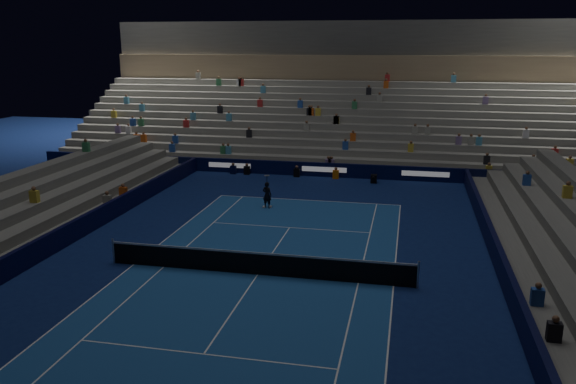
% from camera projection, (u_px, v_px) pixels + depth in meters
% --- Properties ---
extents(ground, '(90.00, 90.00, 0.00)m').
position_uv_depth(ground, '(258.00, 275.00, 23.66)').
color(ground, '#0D1B50').
rests_on(ground, ground).
extents(court_surface, '(10.97, 23.77, 0.01)m').
position_uv_depth(court_surface, '(258.00, 275.00, 23.66)').
color(court_surface, navy).
rests_on(court_surface, ground).
extents(sponsor_barrier_far, '(44.00, 0.25, 1.00)m').
position_uv_depth(sponsor_barrier_far, '(324.00, 170.00, 41.06)').
color(sponsor_barrier_far, black).
rests_on(sponsor_barrier_far, ground).
extents(sponsor_barrier_east, '(0.25, 37.00, 1.00)m').
position_uv_depth(sponsor_barrier_east, '(508.00, 283.00, 21.59)').
color(sponsor_barrier_east, black).
rests_on(sponsor_barrier_east, ground).
extents(sponsor_barrier_west, '(0.25, 37.00, 1.00)m').
position_uv_depth(sponsor_barrier_west, '(45.00, 247.00, 25.48)').
color(sponsor_barrier_west, black).
rests_on(sponsor_barrier_west, ground).
extents(grandstand_main, '(44.00, 15.20, 11.20)m').
position_uv_depth(grandstand_main, '(341.00, 114.00, 49.26)').
color(grandstand_main, slate).
rests_on(grandstand_main, ground).
extents(tennis_net, '(12.90, 0.10, 1.10)m').
position_uv_depth(tennis_net, '(258.00, 263.00, 23.53)').
color(tennis_net, '#B2B2B7').
rests_on(tennis_net, ground).
extents(tennis_player, '(0.63, 0.49, 1.53)m').
position_uv_depth(tennis_player, '(267.00, 195.00, 33.16)').
color(tennis_player, black).
rests_on(tennis_player, ground).
extents(broadcast_camera, '(0.44, 0.87, 0.56)m').
position_uv_depth(broadcast_camera, '(374.00, 179.00, 39.26)').
color(broadcast_camera, black).
rests_on(broadcast_camera, ground).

